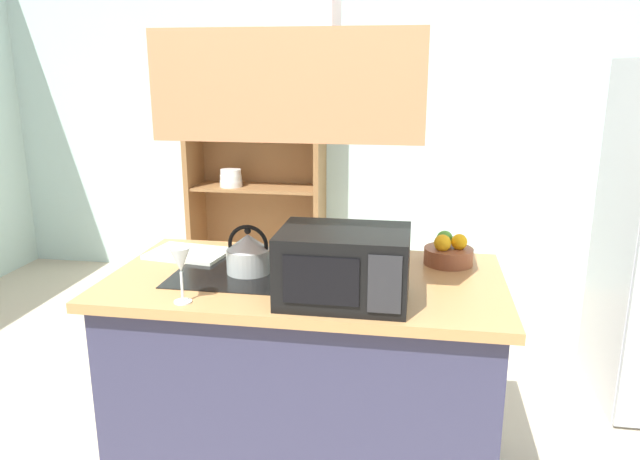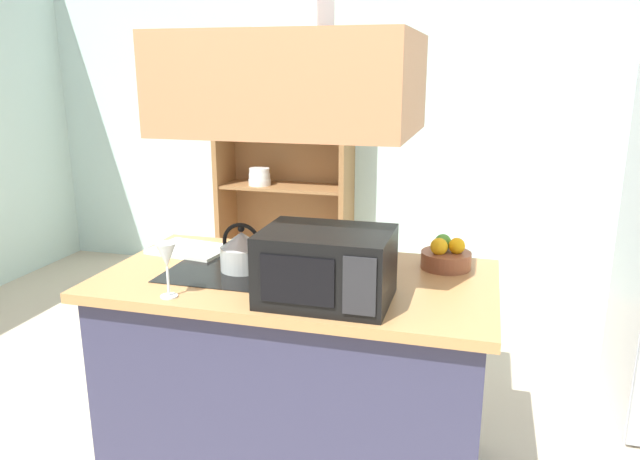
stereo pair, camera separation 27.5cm
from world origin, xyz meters
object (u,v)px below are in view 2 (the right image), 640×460
at_px(dish_cabinet, 286,175).
at_px(cutting_board, 191,250).
at_px(microwave, 326,266).
at_px(fruit_bowl, 446,256).
at_px(wine_glass_on_counter, 167,257).
at_px(kettle, 242,251).

height_order(dish_cabinet, cutting_board, dish_cabinet).
bearing_deg(cutting_board, microwave, -28.91).
distance_m(microwave, fruit_bowl, 0.63).
height_order(cutting_board, wine_glass_on_counter, wine_glass_on_counter).
relative_size(dish_cabinet, wine_glass_on_counter, 9.44).
distance_m(kettle, microwave, 0.48).
bearing_deg(microwave, wine_glass_on_counter, -167.79).
distance_m(dish_cabinet, wine_glass_on_counter, 2.82).
distance_m(kettle, cutting_board, 0.39).
bearing_deg(cutting_board, fruit_bowl, 3.57).
bearing_deg(cutting_board, kettle, -29.19).
xyz_separation_m(dish_cabinet, wine_glass_on_counter, (0.48, -2.77, 0.19)).
relative_size(kettle, fruit_bowl, 0.96).
relative_size(dish_cabinet, microwave, 4.23).
height_order(microwave, fruit_bowl, microwave).
distance_m(dish_cabinet, cutting_board, 2.25).
bearing_deg(dish_cabinet, cutting_board, -82.50).
bearing_deg(microwave, cutting_board, 151.09).
bearing_deg(microwave, kettle, 151.32).
bearing_deg(fruit_bowl, microwave, -128.51).
xyz_separation_m(dish_cabinet, fruit_bowl, (1.44, -2.16, 0.09)).
relative_size(wine_glass_on_counter, fruit_bowl, 0.99).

